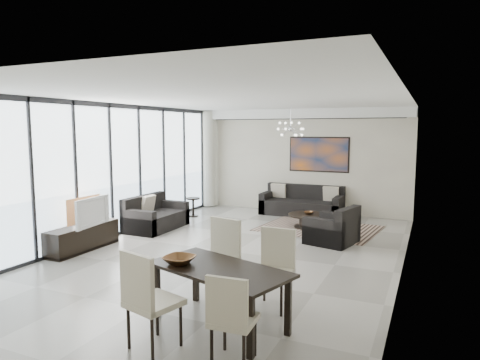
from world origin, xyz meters
The scene contains 20 objects.
room_shell centered at (0.46, 0.00, 1.45)m, with size 6.00×9.00×2.90m.
window_wall centered at (-2.86, 0.00, 1.47)m, with size 0.37×8.95×2.90m.
soffit centered at (0.00, 4.30, 2.77)m, with size 5.98×0.40×0.26m, color white.
painting centered at (0.50, 4.47, 1.65)m, with size 1.68×0.04×0.98m, color #BF5C1A.
chandelier centered at (0.30, 2.50, 2.35)m, with size 0.66×0.66×0.71m.
rug centered at (1.00, 2.60, 0.01)m, with size 2.63×2.02×0.01m, color black.
coffee_table centered at (0.73, 2.59, 0.19)m, with size 0.93×0.93×0.33m.
bowl_coffee centered at (0.75, 2.60, 0.36)m, with size 0.21×0.21×0.07m, color brown.
sofa_main centered at (0.16, 4.07, 0.27)m, with size 2.20×0.90×0.80m.
loveseat centered at (-2.55, 1.00, 0.26)m, with size 0.88×1.56×0.78m.
armchair centered at (1.59, 1.42, 0.27)m, with size 1.07×1.11×0.78m.
side_table centered at (-2.45, 2.62, 0.34)m, with size 0.37×0.37×0.51m.
tv_console centered at (-2.76, -1.08, 0.25)m, with size 0.44×1.57×0.49m, color black.
television centered at (-2.60, -1.06, 0.77)m, with size 0.96×0.13×0.56m, color gray.
dining_table centered at (1.14, -2.87, 0.63)m, with size 1.89×1.31×0.71m.
dining_chair_sw centered at (0.72, -3.72, 0.63)m, with size 0.61×0.61×1.08m.
dining_chair_se centered at (1.64, -3.61, 0.54)m, with size 0.46×0.46×0.94m.
dining_chair_nw centered at (0.76, -2.09, 0.64)m, with size 0.60×0.60×1.10m.
dining_chair_ne centered at (1.55, -2.04, 0.59)m, with size 0.48×0.48×1.03m.
bowl_dining centered at (0.62, -2.93, 0.76)m, with size 0.37×0.37×0.09m, color brown.
Camera 1 is at (3.37, -7.23, 2.33)m, focal length 32.00 mm.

